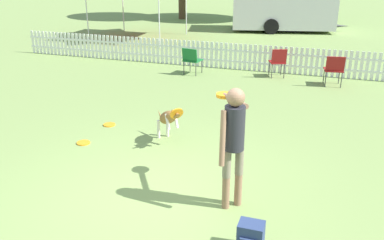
{
  "coord_description": "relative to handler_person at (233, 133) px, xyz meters",
  "views": [
    {
      "loc": [
        2.19,
        -5.09,
        3.38
      ],
      "look_at": [
        0.12,
        1.1,
        0.84
      ],
      "focal_mm": 40.0,
      "sensor_mm": 36.0,
      "label": 1
    }
  ],
  "objects": [
    {
      "name": "picket_fence",
      "position": [
        -1.03,
        7.65,
        -0.71
      ],
      "size": [
        16.61,
        0.04,
        0.81
      ],
      "color": "white",
      "rests_on": "ground_plane"
    },
    {
      "name": "backpack_on_grass",
      "position": [
        0.47,
        -0.92,
        -0.93
      ],
      "size": [
        0.31,
        0.28,
        0.37
      ],
      "color": "navy",
      "rests_on": "ground_plane"
    },
    {
      "name": "leaping_dog",
      "position": [
        -1.64,
        1.74,
        -0.6
      ],
      "size": [
        0.84,
        0.88,
        0.85
      ],
      "rotation": [
        0.0,
        0.0,
        -2.39
      ],
      "color": "olive",
      "rests_on": "ground_plane"
    },
    {
      "name": "frisbee_near_handler",
      "position": [
        -3.19,
        1.19,
        -1.1
      ],
      "size": [
        0.25,
        0.25,
        0.02
      ],
      "color": "orange",
      "rests_on": "ground_plane"
    },
    {
      "name": "ground_plane",
      "position": [
        -1.03,
        -0.14,
        -1.12
      ],
      "size": [
        240.0,
        240.0,
        0.0
      ],
      "primitive_type": "plane",
      "color": "olive"
    },
    {
      "name": "equipment_trailer",
      "position": [
        -1.31,
        15.5,
        0.04
      ],
      "size": [
        5.53,
        3.07,
        2.17
      ],
      "rotation": [
        0.0,
        0.0,
        0.23
      ],
      "color": "#B7B7B7",
      "rests_on": "ground_plane"
    },
    {
      "name": "frisbee_midfield",
      "position": [
        -3.17,
        2.18,
        -1.1
      ],
      "size": [
        0.25,
        0.25,
        0.02
      ],
      "color": "orange",
      "rests_on": "ground_plane"
    },
    {
      "name": "folding_chair_center",
      "position": [
        -0.34,
        7.09,
        -0.6
      ],
      "size": [
        0.56,
        0.57,
        0.86
      ],
      "rotation": [
        0.0,
        0.0,
        3.51
      ],
      "color": "#333338",
      "rests_on": "ground_plane"
    },
    {
      "name": "handler_person",
      "position": [
        0.0,
        0.0,
        0.0
      ],
      "size": [
        0.65,
        1.13,
        1.77
      ],
      "rotation": [
        0.0,
        0.0,
        0.75
      ],
      "color": "#8C664C",
      "rests_on": "ground_plane"
    },
    {
      "name": "folding_chair_green_right",
      "position": [
        1.23,
        6.67,
        -0.6
      ],
      "size": [
        0.56,
        0.57,
        0.86
      ],
      "rotation": [
        0.0,
        0.0,
        3.3
      ],
      "color": "#333338",
      "rests_on": "ground_plane"
    },
    {
      "name": "folding_chair_blue_left",
      "position": [
        -2.82,
        6.62,
        -0.63
      ],
      "size": [
        0.55,
        0.56,
        0.81
      ],
      "rotation": [
        0.0,
        0.0,
        2.99
      ],
      "color": "#333338",
      "rests_on": "ground_plane"
    }
  ]
}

